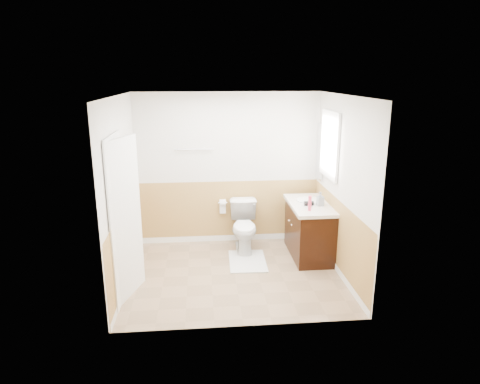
{
  "coord_description": "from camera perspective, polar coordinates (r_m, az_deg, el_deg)",
  "views": [
    {
      "loc": [
        -0.43,
        -5.49,
        2.76
      ],
      "look_at": [
        0.1,
        0.25,
        1.15
      ],
      "focal_mm": 31.63,
      "sensor_mm": 36.0,
      "label": 1
    }
  ],
  "objects": [
    {
      "name": "window_glass",
      "position": [
        6.46,
        12.13,
        6.25
      ],
      "size": [
        0.01,
        0.7,
        0.9
      ],
      "primitive_type": "cube",
      "color": "white",
      "rests_on": "wall_right"
    },
    {
      "name": "faucet",
      "position": [
        6.72,
        10.67,
        -0.56
      ],
      "size": [
        0.02,
        0.02,
        0.14
      ],
      "primitive_type": "cylinder",
      "color": "silver",
      "rests_on": "countertop"
    },
    {
      "name": "wainscot_back",
      "position": [
        7.16,
        -1.57,
        -2.81
      ],
      "size": [
        3.0,
        0.0,
        3.0
      ],
      "primitive_type": "plane",
      "rotation": [
        1.57,
        0.0,
        0.0
      ],
      "color": "tan",
      "rests_on": "floor"
    },
    {
      "name": "vanity_knob_right",
      "position": [
        6.68,
        6.65,
        -3.84
      ],
      "size": [
        0.03,
        0.03,
        0.03
      ],
      "primitive_type": "sphere",
      "color": "silver",
      "rests_on": "vanity_cabinet"
    },
    {
      "name": "vanity_knob_left",
      "position": [
        6.49,
        7.01,
        -4.43
      ],
      "size": [
        0.03,
        0.03,
        0.03
      ],
      "primitive_type": "sphere",
      "color": "silver",
      "rests_on": "vanity_cabinet"
    },
    {
      "name": "bath_mat",
      "position": [
        6.53,
        1.01,
        -9.31
      ],
      "size": [
        0.57,
        0.82,
        0.02
      ],
      "primitive_type": "cube",
      "rotation": [
        0.0,
        0.0,
        -0.03
      ],
      "color": "silver",
      "rests_on": "floor"
    },
    {
      "name": "soap_dispenser",
      "position": [
        6.45,
        10.8,
        -0.92
      ],
      "size": [
        0.1,
        0.1,
        0.21
      ],
      "primitive_type": "imported",
      "rotation": [
        0.0,
        0.0,
        0.05
      ],
      "color": "gray",
      "rests_on": "countertop"
    },
    {
      "name": "lotion_bottle",
      "position": [
        6.19,
        9.4,
        -1.51
      ],
      "size": [
        0.05,
        0.05,
        0.22
      ],
      "primitive_type": "cylinder",
      "color": "#EB3D5C",
      "rests_on": "countertop"
    },
    {
      "name": "hair_dryer_body",
      "position": [
        6.45,
        9.27,
        -1.52
      ],
      "size": [
        0.14,
        0.07,
        0.07
      ],
      "primitive_type": "cylinder",
      "rotation": [
        0.0,
        1.57,
        0.0
      ],
      "color": "black",
      "rests_on": "countertop"
    },
    {
      "name": "tp_holder_bar",
      "position": [
        7.04,
        -2.36,
        -1.44
      ],
      "size": [
        0.14,
        0.02,
        0.02
      ],
      "primitive_type": "cylinder",
      "rotation": [
        0.0,
        1.57,
        0.0
      ],
      "color": "silver",
      "rests_on": "wall_back"
    },
    {
      "name": "mirror_panel",
      "position": [
        6.97,
        10.73,
        5.32
      ],
      "size": [
        0.02,
        0.35,
        0.9
      ],
      "primitive_type": "cube",
      "color": "silver",
      "rests_on": "wall_right"
    },
    {
      "name": "wainscot_front",
      "position": [
        4.79,
        0.52,
        -12.53
      ],
      "size": [
        3.0,
        0.0,
        3.0
      ],
      "primitive_type": "plane",
      "rotation": [
        -1.57,
        0.0,
        0.0
      ],
      "color": "tan",
      "rests_on": "floor"
    },
    {
      "name": "countertop",
      "position": [
        6.56,
        9.38,
        -1.77
      ],
      "size": [
        0.6,
        1.15,
        0.05
      ],
      "primitive_type": "cube",
      "color": "white",
      "rests_on": "vanity_cabinet"
    },
    {
      "name": "window_frame",
      "position": [
        6.45,
        12.0,
        6.25
      ],
      "size": [
        0.04,
        0.8,
        1.0
      ],
      "primitive_type": "cube",
      "color": "white",
      "rests_on": "wall_right"
    },
    {
      "name": "wall_right",
      "position": [
        6.01,
        13.63,
        0.61
      ],
      "size": [
        0.0,
        3.0,
        3.0
      ],
      "primitive_type": "plane",
      "rotation": [
        1.57,
        0.0,
        -1.57
      ],
      "color": "silver",
      "rests_on": "floor"
    },
    {
      "name": "wall_front",
      "position": [
        4.48,
        0.56,
        -4.1
      ],
      "size": [
        3.0,
        0.0,
        3.0
      ],
      "primitive_type": "plane",
      "rotation": [
        -1.57,
        0.0,
        0.0
      ],
      "color": "silver",
      "rests_on": "floor"
    },
    {
      "name": "wainscot_right",
      "position": [
        6.24,
        13.09,
        -6.06
      ],
      "size": [
        0.0,
        2.6,
        2.6
      ],
      "primitive_type": "plane",
      "rotation": [
        1.57,
        0.0,
        -1.57
      ],
      "color": "tan",
      "rests_on": "floor"
    },
    {
      "name": "door",
      "position": [
        5.42,
        -15.32,
        -3.7
      ],
      "size": [
        0.29,
        0.78,
        2.04
      ],
      "primitive_type": "cube",
      "rotation": [
        0.0,
        0.0,
        -0.31
      ],
      "color": "white",
      "rests_on": "wall_left"
    },
    {
      "name": "toilet",
      "position": [
        6.82,
        0.59,
        -4.73
      ],
      "size": [
        0.46,
        0.78,
        0.79
      ],
      "primitive_type": "imported",
      "rotation": [
        0.0,
        0.0,
        -0.03
      ],
      "color": "white",
      "rests_on": "floor"
    },
    {
      "name": "wainscot_left",
      "position": [
        6.03,
        -15.09,
        -6.97
      ],
      "size": [
        0.0,
        2.6,
        2.6
      ],
      "primitive_type": "plane",
      "rotation": [
        1.57,
        0.0,
        1.57
      ],
      "color": "tan",
      "rests_on": "floor"
    },
    {
      "name": "ceiling",
      "position": [
        5.52,
        -0.81,
        12.9
      ],
      "size": [
        3.0,
        3.0,
        0.0
      ],
      "primitive_type": "plane",
      "rotation": [
        3.14,
        0.0,
        0.0
      ],
      "color": "white",
      "rests_on": "floor"
    },
    {
      "name": "vanity_cabinet",
      "position": [
        6.7,
        9.31,
        -5.23
      ],
      "size": [
        0.55,
        1.1,
        0.8
      ],
      "primitive_type": "cube",
      "color": "black",
      "rests_on": "floor"
    },
    {
      "name": "towel_bar",
      "position": [
        6.84,
        -6.24,
        5.74
      ],
      "size": [
        0.62,
        0.02,
        0.02
      ],
      "primitive_type": "cylinder",
      "rotation": [
        0.0,
        1.57,
        0.0
      ],
      "color": "silver",
      "rests_on": "wall_back"
    },
    {
      "name": "sink_basin",
      "position": [
        6.69,
        9.16,
        -1.1
      ],
      "size": [
        0.36,
        0.36,
        0.02
      ],
      "primitive_type": "cylinder",
      "color": "white",
      "rests_on": "countertop"
    },
    {
      "name": "wall_left",
      "position": [
        5.79,
        -15.72,
        -0.1
      ],
      "size": [
        0.0,
        3.0,
        3.0
      ],
      "primitive_type": "plane",
      "rotation": [
        1.57,
        0.0,
        1.57
      ],
      "color": "silver",
      "rests_on": "floor"
    },
    {
      "name": "tp_roll",
      "position": [
        7.04,
        -2.36,
        -1.44
      ],
      "size": [
        0.1,
        0.11,
        0.11
      ],
      "primitive_type": "cylinder",
      "rotation": [
        0.0,
        1.57,
        0.0
      ],
      "color": "white",
      "rests_on": "tp_holder_bar"
    },
    {
      "name": "door_knob",
      "position": [
        5.74,
        -14.14,
        -3.27
      ],
      "size": [
        0.06,
        0.06,
        0.06
      ],
      "primitive_type": "sphere",
      "color": "silver",
      "rests_on": "door"
    },
    {
      "name": "tp_sheet",
      "position": [
        7.07,
        -2.35,
        -2.3
      ],
      "size": [
        0.1,
        0.01,
        0.16
      ],
      "primitive_type": "cube",
      "color": "white",
      "rests_on": "tp_roll"
    },
    {
      "name": "floor",
      "position": [
        6.16,
        -0.72,
        -11.02
      ],
      "size": [
        3.0,
        3.0,
        0.0
      ],
      "primitive_type": "plane",
      "color": "#8C7051",
      "rests_on": "ground"
    },
    {
      "name": "door_frame",
      "position": [
        5.43,
        -16.12,
        -3.61
      ],
      "size": [
        0.02,
        0.92,
        2.1
      ],
      "primitive_type": "cube",
      "color": "white",
      "rests_on": "wall_left"
    },
    {
      "name": "hair_dryer_handle",
      "position": [
        6.44,
        9.02,
        -1.81
      ],
      "size": [
        0.03,
        0.03,
        0.07
      ],
      "primitive_type": "cylinder",
      "color": "black",
      "rests_on": "countertop"
    },
    {
      "name": "wall_back",
      "position": [
        6.97,
        -1.62,
        3.08
      ],
      "size": [
        3.0,
        0.0,
        3.0
      ],
      "primitive_type": "plane",
      "rotation": [
        1.57,
        0.0,
        0.0
      ],
      "color": "silver",
      "rests_on": "floor"
    }
  ]
}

